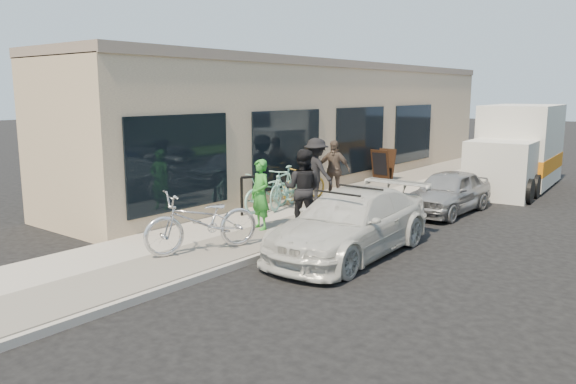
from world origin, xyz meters
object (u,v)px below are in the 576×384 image
Objects in this scene: woman_rider at (260,194)px; cruiser_bike_b at (268,191)px; bystander_a at (316,171)px; man_standing at (303,189)px; bike_rack at (253,191)px; moving_truck at (517,152)px; bystander_b at (333,170)px; cruiser_bike_a at (284,187)px; tandem_bike at (202,221)px; sedan_silver at (448,192)px; sedan_white at (350,223)px; cruiser_bike_c at (304,183)px; sandwich_board at (383,165)px.

woman_rider is 2.09m from cruiser_bike_b.
man_standing is at bearing 131.06° from bystander_a.
bystander_a reaches higher than bike_rack.
bystander_b is at bearing -122.19° from moving_truck.
man_standing is at bearing -56.27° from cruiser_bike_a.
moving_truck is 2.52× the size of tandem_bike.
bystander_a is at bearing 59.26° from cruiser_bike_a.
bystander_a reaches higher than cruiser_bike_a.
bystander_a reaches higher than sedan_silver.
sedan_white is at bearing 66.32° from tandem_bike.
bike_rack is at bearing -34.71° from man_standing.
bystander_a is (0.50, -0.14, 0.41)m from cruiser_bike_c.
sedan_white is 2.42× the size of cruiser_bike_a.
cruiser_bike_a is at bearing -114.89° from bystander_b.
bike_rack is 6.92m from sandwich_board.
bike_rack is at bearing -87.70° from sandwich_board.
cruiser_bike_a is 1.02× the size of bystander_a.
woman_rider is 0.96× the size of cruiser_bike_c.
sedan_silver is 1.86× the size of bystander_a.
cruiser_bike_b is 1.05× the size of bystander_a.
bystander_a reaches higher than sedan_white.
woman_rider is at bearing 177.75° from sedan_white.
cruiser_bike_c is at bearing -146.82° from bystander_b.
woman_rider is (1.16, -1.05, 0.19)m from bike_rack.
sedan_silver is at bearing 3.86° from bystander_b.
cruiser_bike_c is (-0.11, 2.30, -0.11)m from bike_rack.
bystander_a reaches higher than tandem_bike.
sandwich_board is at bearing 113.19° from sedan_white.
sandwich_board is at bearing 91.21° from bike_rack.
cruiser_bike_c is (-3.67, 3.37, 0.00)m from sedan_white.
cruiser_bike_b is 1.64m from bystander_a.
cruiser_bike_c is (-0.22, 1.19, -0.06)m from cruiser_bike_a.
tandem_bike is 4.45m from cruiser_bike_a.
woman_rider is 3.59m from cruiser_bike_c.
cruiser_bike_b is at bearing 152.98° from sedan_white.
cruiser_bike_b is (-1.21, 1.68, -0.29)m from woman_rider.
bystander_b is at bearing -161.05° from sedan_silver.
bystander_a reaches higher than bystander_b.
bike_rack is 0.22× the size of sedan_white.
sedan_white is 2.71× the size of cruiser_bike_c.
man_standing reaches higher than tandem_bike.
tandem_bike is (-2.01, -7.00, 0.18)m from sedan_silver.
woman_rider is (-2.34, -4.92, 0.37)m from sedan_silver.
moving_truck is 9.70m from man_standing.
tandem_bike is 1.25× the size of cruiser_bike_a.
sandwich_board is at bearing -98.19° from man_standing.
cruiser_bike_c is at bearing -88.49° from sandwich_board.
sandwich_board is 8.81m from sedan_white.
cruiser_bike_c is at bearing -155.02° from sedan_silver.
woman_rider is 0.86× the size of cruiser_bike_a.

